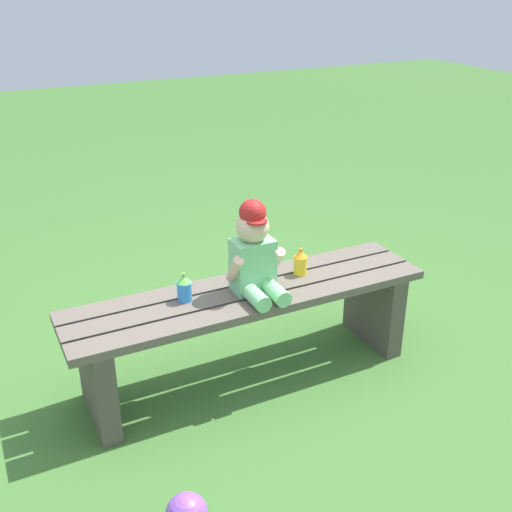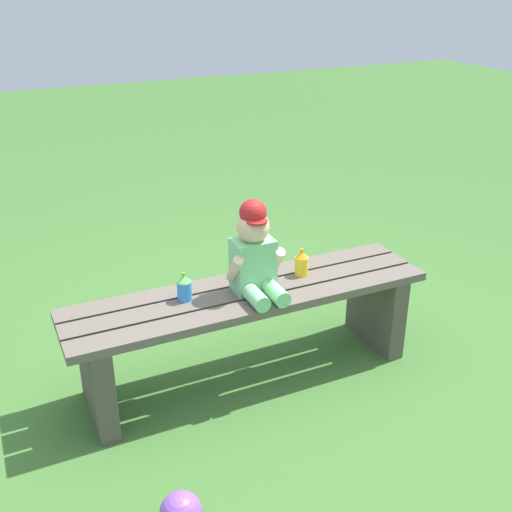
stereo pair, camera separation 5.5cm
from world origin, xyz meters
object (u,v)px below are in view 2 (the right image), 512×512
child_figure (255,253)px  sippy_cup_left (184,287)px  park_bench (249,318)px  sippy_cup_right (302,263)px

child_figure → sippy_cup_left: size_ratio=3.26×
park_bench → sippy_cup_right: (0.27, 0.04, 0.19)m
child_figure → sippy_cup_left: child_figure is taller
child_figure → sippy_cup_left: bearing=169.3°
park_bench → sippy_cup_right: 0.34m
park_bench → child_figure: child_figure is taller
child_figure → sippy_cup_right: size_ratio=3.26×
park_bench → child_figure: size_ratio=3.90×
park_bench → child_figure: bearing=-38.6°
sippy_cup_left → sippy_cup_right: same height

